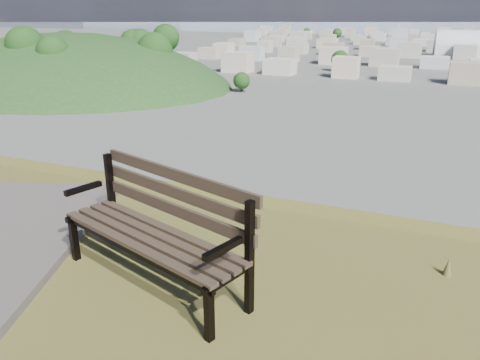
% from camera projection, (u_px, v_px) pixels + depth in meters
% --- Properties ---
extents(park_bench, '(1.97, 1.16, 0.99)m').
position_uv_depth(park_bench, '(159.00, 223.00, 4.02)').
color(park_bench, '#3E2F24').
rests_on(park_bench, hilltop_mesa).
extents(arena, '(49.98, 24.15, 20.50)m').
position_uv_depth(arena, '(478.00, 49.00, 275.99)').
color(arena, silver).
rests_on(arena, ground).
extents(green_wooded_hill, '(149.31, 119.45, 74.66)m').
position_uv_depth(green_wooded_hill, '(68.00, 85.00, 177.64)').
color(green_wooded_hill, '#1B4319').
rests_on(green_wooded_hill, ground).
extents(city_blocks, '(395.00, 361.00, 7.00)m').
position_uv_depth(city_blocks, '(439.00, 42.00, 351.71)').
color(city_blocks, beige).
rests_on(city_blocks, ground).
extents(city_trees, '(406.52, 387.20, 9.98)m').
position_uv_depth(city_trees, '(392.00, 46.00, 295.35)').
color(city_trees, '#322219').
rests_on(city_trees, ground).
extents(bay_water, '(2400.00, 700.00, 0.12)m').
position_uv_depth(bay_water, '(443.00, 26.00, 791.18)').
color(bay_water, '#8597A9').
rests_on(bay_water, ground).
extents(far_hills, '(2050.00, 340.00, 60.00)m').
position_uv_depth(far_hills, '(421.00, 9.00, 1240.30)').
color(far_hills, '#8691A6').
rests_on(far_hills, ground).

